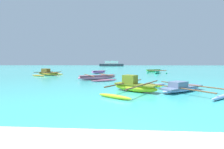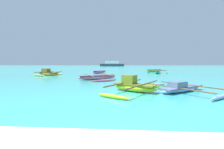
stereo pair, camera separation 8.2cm
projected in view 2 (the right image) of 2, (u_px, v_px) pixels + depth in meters
name	position (u px, v px, depth m)	size (l,w,h in m)	color
moored_boat_0	(97.00, 77.00, 15.37)	(4.09, 4.52, 0.53)	#D66C8C
moored_boat_1	(181.00, 88.00, 8.95)	(4.83, 5.19, 0.63)	#8AAAE3
moored_boat_2	(48.00, 73.00, 20.87)	(3.80, 4.04, 0.95)	gold
moored_boat_3	(99.00, 72.00, 25.00)	(2.52, 2.39, 0.47)	#E272C7
moored_boat_4	(154.00, 70.00, 29.36)	(3.32, 1.88, 0.49)	green
moored_boat_5	(133.00, 86.00, 8.96)	(3.99, 4.88, 0.98)	#B3C81E
moored_boat_6	(157.00, 72.00, 25.27)	(3.74, 3.39, 0.52)	#2DC18B
mooring_buoy_0	(103.00, 75.00, 19.29)	(0.35, 0.35, 0.35)	#E54C2D
distant_ferry	(112.00, 64.00, 85.69)	(13.69, 3.01, 3.01)	#2D333D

